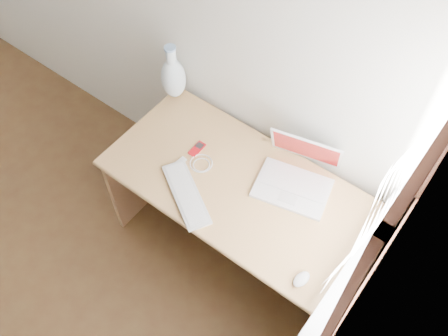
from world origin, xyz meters
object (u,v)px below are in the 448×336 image
Objects in this scene: vase at (173,77)px; laptop at (299,176)px; desk at (245,194)px; external_keyboard at (186,194)px.

laptop is at bearing -5.99° from vase.
laptop is (0.24, 0.10, 0.26)m from desk.
desk is 3.31× the size of external_keyboard.
external_keyboard is (-0.39, -0.39, -0.05)m from laptop.
vase is (-0.88, 0.09, 0.09)m from laptop.
external_keyboard is 1.16× the size of vase.
laptop reaches higher than external_keyboard.
desk is 3.28× the size of laptop.
vase is at bearing 160.41° from laptop.
desk is 0.75m from vase.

